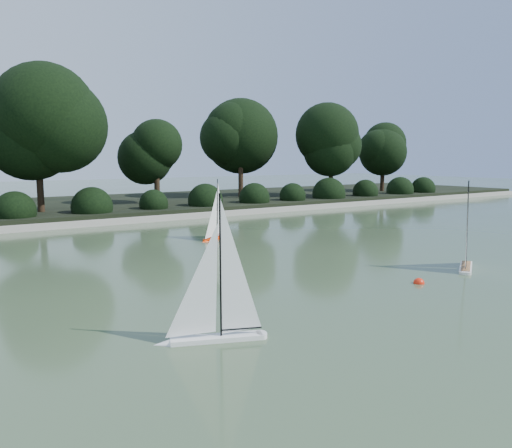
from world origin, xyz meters
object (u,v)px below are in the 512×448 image
at_px(sailboat_orange, 214,229).
at_px(sailboat_white_b, 467,254).
at_px(race_buoy, 419,283).
at_px(sailboat_white_a, 208,317).

bearing_deg(sailboat_orange, sailboat_white_b, -67.78).
height_order(sailboat_orange, race_buoy, sailboat_orange).
xyz_separation_m(sailboat_white_a, sailboat_white_b, (5.51, 0.55, -0.01)).
distance_m(sailboat_white_a, sailboat_white_b, 5.54).
xyz_separation_m(sailboat_white_b, sailboat_orange, (-2.14, 5.24, -0.01)).
height_order(sailboat_white_a, race_buoy, sailboat_white_a).
xyz_separation_m(sailboat_white_b, race_buoy, (-1.62, -0.24, -0.25)).
relative_size(sailboat_white_a, race_buoy, 9.80).
distance_m(sailboat_white_b, race_buoy, 1.65).
height_order(sailboat_white_b, sailboat_orange, sailboat_white_b).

